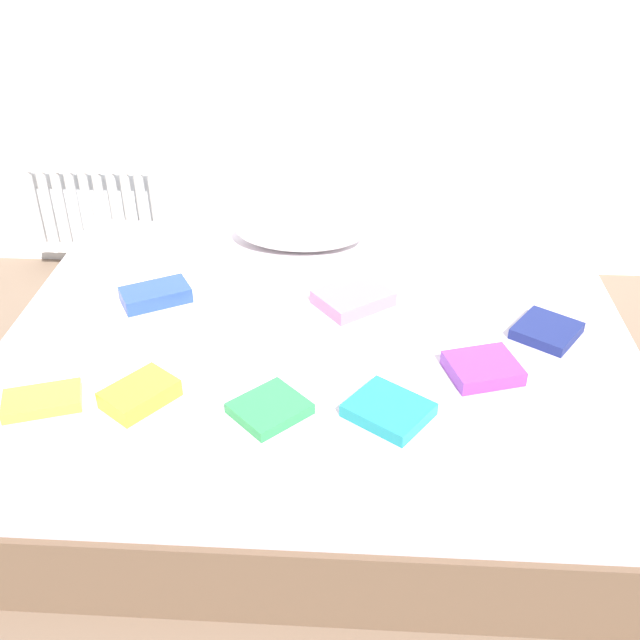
{
  "coord_description": "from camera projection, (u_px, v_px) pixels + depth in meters",
  "views": [
    {
      "loc": [
        0.12,
        -1.98,
        1.78
      ],
      "look_at": [
        0.0,
        0.05,
        0.48
      ],
      "focal_mm": 41.27,
      "sensor_mm": 36.0,
      "label": 1
    }
  ],
  "objects": [
    {
      "name": "pillow",
      "position": [
        301.0,
        228.0,
        2.79
      ],
      "size": [
        0.51,
        0.28,
        0.15
      ],
      "primitive_type": "ellipsoid",
      "color": "white",
      "rests_on": "bed"
    },
    {
      "name": "textbook_yellow",
      "position": [
        140.0,
        394.0,
        2.01
      ],
      "size": [
        0.22,
        0.23,
        0.05
      ],
      "primitive_type": "cube",
      "rotation": [
        0.0,
        0.0,
        0.91
      ],
      "color": "yellow",
      "rests_on": "bed"
    },
    {
      "name": "textbook_white",
      "position": [
        204.0,
        331.0,
        2.28
      ],
      "size": [
        0.27,
        0.25,
        0.04
      ],
      "primitive_type": "cube",
      "rotation": [
        0.0,
        0.0,
        -0.37
      ],
      "color": "white",
      "rests_on": "bed"
    },
    {
      "name": "textbook_pink",
      "position": [
        353.0,
        298.0,
        2.45
      ],
      "size": [
        0.29,
        0.28,
        0.05
      ],
      "primitive_type": "cube",
      "rotation": [
        0.0,
        0.0,
        0.66
      ],
      "color": "pink",
      "rests_on": "bed"
    },
    {
      "name": "textbook_navy",
      "position": [
        547.0,
        331.0,
        2.29
      ],
      "size": [
        0.25,
        0.25,
        0.03
      ],
      "primitive_type": "cube",
      "rotation": [
        0.0,
        0.0,
        -0.61
      ],
      "color": "navy",
      "rests_on": "bed"
    },
    {
      "name": "radiator",
      "position": [
        95.0,
        210.0,
        3.52
      ],
      "size": [
        0.64,
        0.04,
        0.46
      ],
      "color": "white",
      "rests_on": "ground"
    },
    {
      "name": "ground_plane",
      "position": [
        319.0,
        440.0,
        2.63
      ],
      "size": [
        8.0,
        8.0,
        0.0
      ],
      "primitive_type": "plane",
      "color": "#7F6651"
    },
    {
      "name": "textbook_green",
      "position": [
        270.0,
        408.0,
        1.98
      ],
      "size": [
        0.24,
        0.24,
        0.03
      ],
      "primitive_type": "cube",
      "rotation": [
        0.0,
        0.0,
        0.77
      ],
      "color": "green",
      "rests_on": "bed"
    },
    {
      "name": "textbook_purple",
      "position": [
        483.0,
        368.0,
        2.12
      ],
      "size": [
        0.24,
        0.22,
        0.04
      ],
      "primitive_type": "cube",
      "rotation": [
        0.0,
        0.0,
        0.3
      ],
      "color": "purple",
      "rests_on": "bed"
    },
    {
      "name": "textbook_lime",
      "position": [
        42.0,
        401.0,
        2.0
      ],
      "size": [
        0.23,
        0.18,
        0.03
      ],
      "primitive_type": "cube",
      "rotation": [
        0.0,
        0.0,
        0.33
      ],
      "color": "#8CC638",
      "rests_on": "bed"
    },
    {
      "name": "textbook_teal",
      "position": [
        389.0,
        410.0,
        1.97
      ],
      "size": [
        0.26,
        0.26,
        0.04
      ],
      "primitive_type": "cube",
      "rotation": [
        0.0,
        0.0,
        -0.62
      ],
      "color": "teal",
      "rests_on": "bed"
    },
    {
      "name": "bed",
      "position": [
        319.0,
        386.0,
        2.5
      ],
      "size": [
        2.0,
        1.5,
        0.5
      ],
      "color": "brown",
      "rests_on": "ground"
    },
    {
      "name": "textbook_blue",
      "position": [
        156.0,
        295.0,
        2.46
      ],
      "size": [
        0.25,
        0.22,
        0.05
      ],
      "primitive_type": "cube",
      "rotation": [
        0.0,
        0.0,
        0.51
      ],
      "color": "#2847B7",
      "rests_on": "bed"
    }
  ]
}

